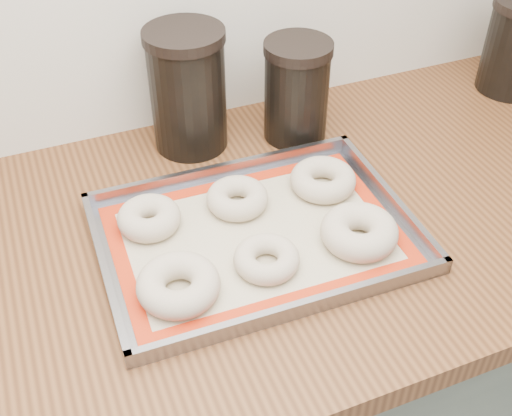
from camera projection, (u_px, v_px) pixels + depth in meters
name	position (u px, v px, depth m)	size (l,w,h in m)	color
cabinet	(349.00, 363.00, 1.35)	(3.00, 0.65, 0.86)	slate
countertop	(374.00, 199.00, 1.06)	(3.06, 0.68, 0.04)	brown
baking_tray	(256.00, 235.00, 0.96)	(0.47, 0.34, 0.03)	gray
baking_mat	(256.00, 236.00, 0.96)	(0.43, 0.30, 0.00)	#C6B793
bagel_front_left	(178.00, 285.00, 0.86)	(0.11, 0.11, 0.04)	beige
bagel_front_mid	(267.00, 259.00, 0.90)	(0.09, 0.09, 0.03)	beige
bagel_front_right	(359.00, 232.00, 0.93)	(0.11, 0.11, 0.04)	beige
bagel_back_left	(149.00, 218.00, 0.96)	(0.10, 0.10, 0.04)	beige
bagel_back_mid	(237.00, 198.00, 1.00)	(0.10, 0.10, 0.03)	beige
bagel_back_right	(323.00, 180.00, 1.03)	(0.11, 0.11, 0.04)	beige
canister_left	(188.00, 90.00, 1.08)	(0.13, 0.13, 0.22)	black
canister_mid	(297.00, 91.00, 1.11)	(0.12, 0.12, 0.18)	black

